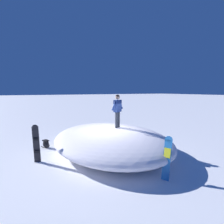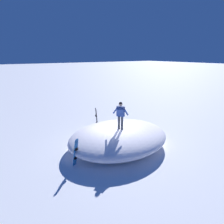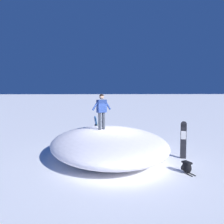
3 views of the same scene
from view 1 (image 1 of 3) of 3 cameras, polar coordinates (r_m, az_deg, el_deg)
name	(u,v)px [view 1 (image 1 of 3)]	position (r m, az deg, el deg)	size (l,w,h in m)	color
ground	(110,154)	(8.34, -0.60, -14.55)	(240.00, 240.00, 0.00)	white
snow_mound	(111,140)	(8.36, -0.43, -9.82)	(6.60, 5.33, 1.29)	white
snowboarder_standing	(118,108)	(8.08, 1.95, 1.37)	(0.91, 0.57, 1.66)	#333842
snowboard_primary_upright	(167,157)	(6.25, 18.81, -14.85)	(0.36, 0.36, 1.55)	#2672BF
snowboard_secondary_upright	(36,143)	(7.84, -25.10, -9.89)	(0.30, 0.23, 1.71)	black
backpack_near	(46,144)	(9.78, -22.20, -10.33)	(0.44, 0.65, 0.45)	black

